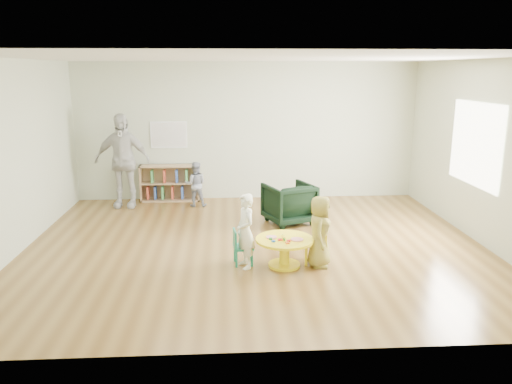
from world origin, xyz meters
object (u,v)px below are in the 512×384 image
armchair (289,203)px  child_right (320,231)px  toddler (195,184)px  adult_caretaker (122,161)px  kid_chair_right (319,241)px  kid_chair_left (241,246)px  child_left (245,231)px  bookshelf (169,183)px  activity_table (284,247)px

armchair → child_right: (0.16, -2.02, 0.14)m
toddler → adult_caretaker: (-1.40, 0.05, 0.48)m
armchair → toddler: toddler is taller
armchair → kid_chair_right: bearing=74.2°
kid_chair_left → child_left: 0.28m
kid_chair_left → adult_caretaker: bearing=-150.6°
bookshelf → adult_caretaker: 1.10m
toddler → adult_caretaker: 1.48m
armchair → adult_caretaker: size_ratio=0.43×
activity_table → child_left: 0.59m
activity_table → armchair: 2.02m
activity_table → kid_chair_left: (-0.60, 0.10, -0.01)m
toddler → child_left: bearing=104.3°
armchair → toddler: bearing=-56.8°
adult_caretaker → toddler: bearing=2.4°
bookshelf → child_right: bearing=-56.9°
activity_table → kid_chair_right: kid_chair_right is taller
kid_chair_left → armchair: size_ratio=0.64×
kid_chair_right → adult_caretaker: size_ratio=0.32×
activity_table → armchair: (0.31, 2.00, 0.08)m
kid_chair_right → adult_caretaker: (-3.29, 3.18, 0.61)m
child_right → toddler: 3.75m
child_right → adult_caretaker: size_ratio=0.54×
activity_table → kid_chair_left: size_ratio=1.59×
activity_table → adult_caretaker: (-2.80, 3.28, 0.64)m
armchair → bookshelf: bearing=-58.2°
bookshelf → toddler: toddler is taller
child_left → kid_chair_right: bearing=76.0°
kid_chair_right → child_left: (-1.02, -0.10, 0.20)m
activity_table → kid_chair_left: kid_chair_left is taller
toddler → bookshelf: bearing=-41.5°
child_left → child_right: child_left is taller
armchair → toddler: (-1.71, 1.23, 0.09)m
activity_table → kid_chair_right: size_ratio=1.37×
child_left → activity_table: bearing=70.6°
kid_chair_right → bookshelf: 4.36m
activity_table → toddler: bearing=113.4°
bookshelf → armchair: size_ratio=1.53×
kid_chair_right → child_right: 0.22m
kid_chair_left → child_right: size_ratio=0.50×
kid_chair_right → armchair: size_ratio=0.74×
kid_chair_right → bookshelf: bookshelf is taller
armchair → adult_caretaker: (-3.11, 1.28, 0.56)m
kid_chair_right → child_left: child_left is taller
child_right → kid_chair_right: bearing=7.9°
activity_table → child_left: size_ratio=0.77×
kid_chair_left → child_left: child_left is taller
bookshelf → child_left: child_left is taller
kid_chair_right → child_right: bearing=-176.5°
kid_chair_left → adult_caretaker: size_ratio=0.27×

